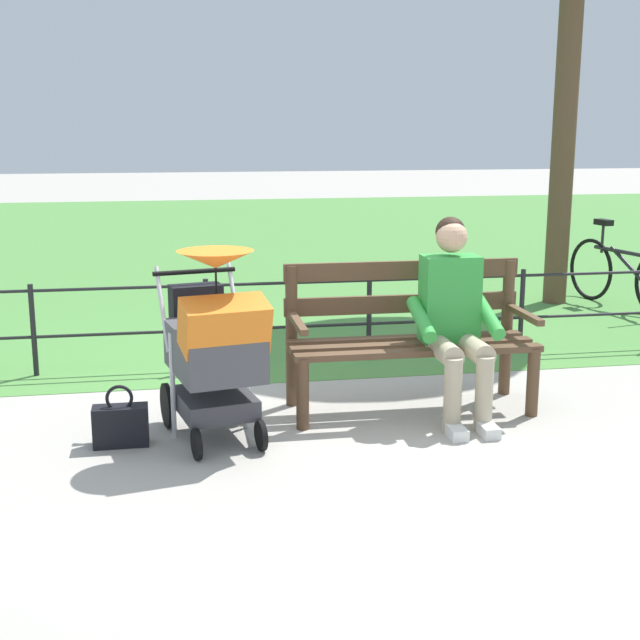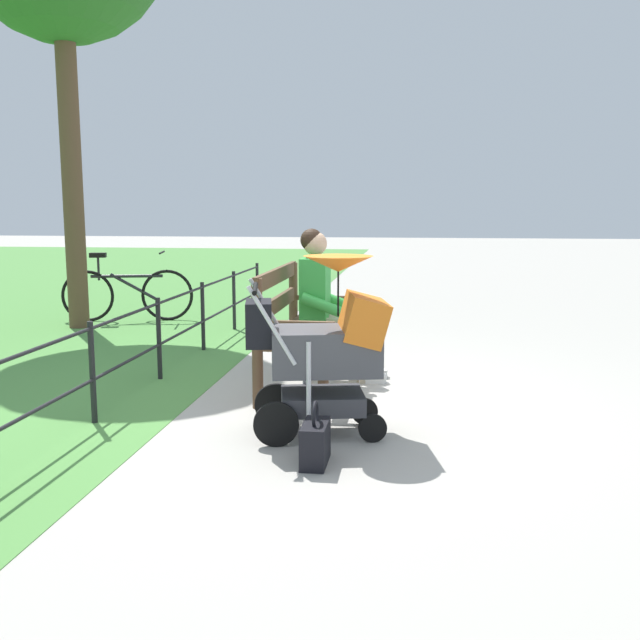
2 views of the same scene
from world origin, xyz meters
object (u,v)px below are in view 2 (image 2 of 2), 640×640
(park_bench, at_px, (297,321))
(bicycle, at_px, (127,293))
(person_on_bench, at_px, (328,300))
(handbag, at_px, (315,442))
(stroller, at_px, (326,344))

(park_bench, bearing_deg, bicycle, -138.22)
(person_on_bench, bearing_deg, park_bench, -43.11)
(person_on_bench, height_order, handbag, person_on_bench)
(park_bench, bearing_deg, person_on_bench, 136.89)
(park_bench, distance_m, person_on_bench, 0.36)
(person_on_bench, xyz_separation_m, handbag, (2.09, 0.18, -0.55))
(person_on_bench, distance_m, handbag, 2.16)
(person_on_bench, xyz_separation_m, bicycle, (-2.79, -2.93, -0.31))
(park_bench, relative_size, stroller, 1.39)
(handbag, bearing_deg, park_bench, -167.60)
(park_bench, xyz_separation_m, stroller, (1.29, 0.40, 0.07))
(stroller, distance_m, bicycle, 5.33)
(park_bench, bearing_deg, handbag, 12.40)
(person_on_bench, bearing_deg, bicycle, -133.62)
(stroller, bearing_deg, handbag, 0.63)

